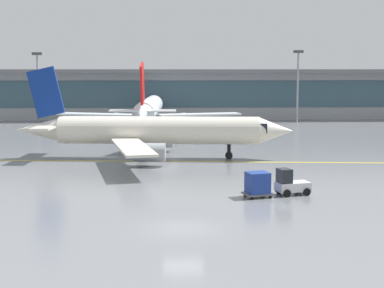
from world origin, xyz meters
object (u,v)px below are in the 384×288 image
(apron_light_mast_1, at_px, (38,84))
(apron_light_mast_2, at_px, (298,83))
(taxiing_regional_jet, at_px, (155,131))
(gate_airplane_1, at_px, (149,109))
(baggage_tug, at_px, (290,184))
(cargo_dolly_lead, at_px, (258,184))

(apron_light_mast_1, distance_m, apron_light_mast_2, 47.11)
(taxiing_regional_jet, bearing_deg, gate_airplane_1, 97.77)
(baggage_tug, height_order, apron_light_mast_2, apron_light_mast_2)
(cargo_dolly_lead, bearing_deg, apron_light_mast_2, 59.95)
(taxiing_regional_jet, relative_size, cargo_dolly_lead, 12.44)
(gate_airplane_1, bearing_deg, cargo_dolly_lead, -166.79)
(taxiing_regional_jet, xyz_separation_m, baggage_tug, (10.89, -19.21, -2.13))
(taxiing_regional_jet, bearing_deg, baggage_tug, -55.59)
(cargo_dolly_lead, xyz_separation_m, apron_light_mast_2, (16.69, 62.49, 6.13))
(baggage_tug, xyz_separation_m, cargo_dolly_lead, (-2.68, -0.72, 0.16))
(gate_airplane_1, bearing_deg, apron_light_mast_1, 61.69)
(gate_airplane_1, bearing_deg, baggage_tug, -163.81)
(cargo_dolly_lead, bearing_deg, apron_light_mast_1, 100.05)
(gate_airplane_1, distance_m, apron_light_mast_1, 24.18)
(apron_light_mast_1, xyz_separation_m, apron_light_mast_2, (47.06, -2.20, 0.19))
(apron_light_mast_2, bearing_deg, cargo_dolly_lead, -104.95)
(baggage_tug, bearing_deg, taxiing_regional_jet, 104.46)
(cargo_dolly_lead, xyz_separation_m, apron_light_mast_1, (-30.37, 64.68, 5.94))
(baggage_tug, distance_m, apron_light_mast_2, 63.64)
(taxiing_regional_jet, height_order, apron_light_mast_2, apron_light_mast_2)
(taxiing_regional_jet, xyz_separation_m, apron_light_mast_2, (24.90, 42.55, 4.16))
(taxiing_regional_jet, xyz_separation_m, cargo_dolly_lead, (8.21, -19.93, -1.96))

